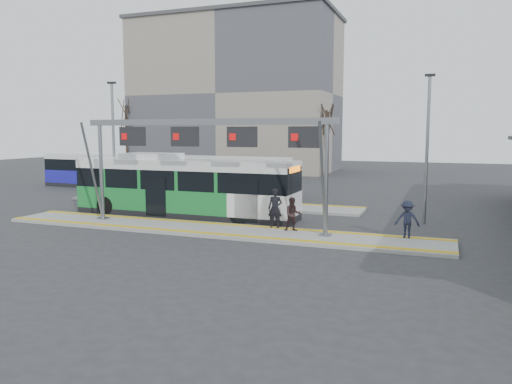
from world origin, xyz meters
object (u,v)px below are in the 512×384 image
at_px(gantry, 206,141).
at_px(passenger_c, 407,219).
at_px(passenger_b, 293,214).
at_px(hero_bus, 184,188).
at_px(passenger_a, 275,208).

height_order(gantry, passenger_c, gantry).
bearing_deg(passenger_b, hero_bus, 136.52).
bearing_deg(hero_bus, passenger_b, -19.24).
bearing_deg(passenger_c, gantry, -171.64).
xyz_separation_m(passenger_b, passenger_c, (5.08, 0.27, 0.03)).
relative_size(hero_bus, passenger_b, 8.17).
xyz_separation_m(gantry, passenger_a, (3.21, 0.84, -3.20)).
relative_size(passenger_a, passenger_c, 1.16).
bearing_deg(passenger_a, passenger_c, -2.53).
distance_m(hero_bus, passenger_b, 7.57).
height_order(gantry, hero_bus, gantry).
bearing_deg(passenger_b, gantry, 163.13).
relative_size(gantry, passenger_a, 6.84).
bearing_deg(passenger_a, gantry, -167.19).
height_order(hero_bus, passenger_b, hero_bus).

